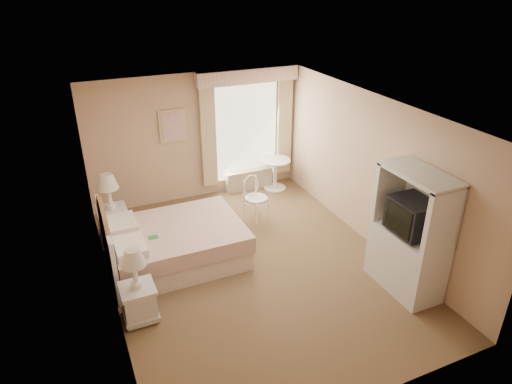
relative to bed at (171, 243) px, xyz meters
name	(u,v)px	position (x,y,z in m)	size (l,w,h in m)	color
room	(253,195)	(1.12, -0.65, 0.91)	(4.21, 5.51, 2.51)	brown
window	(248,127)	(2.17, 2.00, 1.00)	(2.05, 0.22, 2.51)	white
framed_art	(173,126)	(0.67, 2.06, 1.21)	(0.52, 0.04, 0.62)	tan
bed	(171,243)	(0.00, 0.00, 0.00)	(2.08, 1.58, 1.40)	tan
nightstand_near	(138,294)	(-0.72, -1.13, 0.07)	(0.44, 0.44, 1.07)	silver
nightstand_far	(112,215)	(-0.72, 1.10, 0.11)	(0.49, 0.49, 1.18)	silver
round_table	(275,169)	(2.68, 1.75, 0.10)	(0.62, 0.62, 0.66)	white
cafe_chair	(254,194)	(1.76, 0.76, 0.15)	(0.54, 0.54, 0.85)	white
armoire	(409,242)	(2.94, -1.98, 0.42)	(0.55, 1.10, 1.83)	silver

